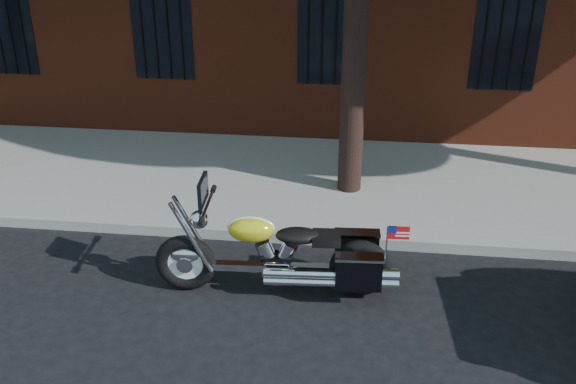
# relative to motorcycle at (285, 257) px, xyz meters

# --- Properties ---
(ground) EXTENTS (120.00, 120.00, 0.00)m
(ground) POSITION_rel_motorcycle_xyz_m (0.16, -0.15, -0.49)
(ground) COLOR black
(ground) RESTS_ON ground
(curb) EXTENTS (40.00, 0.16, 0.15)m
(curb) POSITION_rel_motorcycle_xyz_m (0.16, 1.23, -0.42)
(curb) COLOR gray
(curb) RESTS_ON ground
(sidewalk) EXTENTS (40.00, 3.60, 0.15)m
(sidewalk) POSITION_rel_motorcycle_xyz_m (0.16, 3.11, -0.42)
(sidewalk) COLOR gray
(sidewalk) RESTS_ON ground
(motorcycle) EXTENTS (2.91, 0.91, 1.46)m
(motorcycle) POSITION_rel_motorcycle_xyz_m (0.00, 0.00, 0.00)
(motorcycle) COLOR black
(motorcycle) RESTS_ON ground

